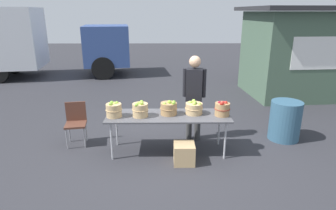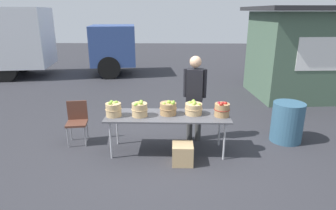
% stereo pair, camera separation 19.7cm
% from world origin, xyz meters
% --- Properties ---
extents(ground_plane, '(40.00, 40.00, 0.00)m').
position_xyz_m(ground_plane, '(0.00, 0.00, 0.00)').
color(ground_plane, '#2D2D33').
extents(market_table, '(2.30, 0.76, 0.75)m').
position_xyz_m(market_table, '(0.00, 0.00, 0.71)').
color(market_table, '#4C4C51').
rests_on(market_table, ground).
extents(apple_basket_green_0, '(0.30, 0.30, 0.29)m').
position_xyz_m(apple_basket_green_0, '(-1.00, -0.07, 0.88)').
color(apple_basket_green_0, tan).
rests_on(apple_basket_green_0, market_table).
extents(apple_basket_green_1, '(0.30, 0.30, 0.30)m').
position_xyz_m(apple_basket_green_1, '(-0.51, -0.06, 0.88)').
color(apple_basket_green_1, tan).
rests_on(apple_basket_green_1, market_table).
extents(apple_basket_green_2, '(0.32, 0.32, 0.28)m').
position_xyz_m(apple_basket_green_2, '(0.01, 0.04, 0.87)').
color(apple_basket_green_2, '#A87F51').
rests_on(apple_basket_green_2, market_table).
extents(apple_basket_green_3, '(0.34, 0.34, 0.26)m').
position_xyz_m(apple_basket_green_3, '(0.49, 0.07, 0.86)').
color(apple_basket_green_3, tan).
rests_on(apple_basket_green_3, market_table).
extents(apple_basket_red_0, '(0.29, 0.29, 0.30)m').
position_xyz_m(apple_basket_red_0, '(1.00, -0.03, 0.88)').
color(apple_basket_red_0, '#A87F51').
rests_on(apple_basket_red_0, market_table).
extents(vendor_adult, '(0.46, 0.28, 1.77)m').
position_xyz_m(vendor_adult, '(0.53, 0.57, 1.04)').
color(vendor_adult, '#3F3F3F').
rests_on(vendor_adult, ground).
extents(box_truck, '(7.93, 3.27, 2.75)m').
position_xyz_m(box_truck, '(-6.05, 6.71, 1.49)').
color(box_truck, silver).
rests_on(box_truck, ground).
extents(food_kiosk, '(3.72, 3.17, 2.74)m').
position_xyz_m(food_kiosk, '(4.20, 4.05, 1.38)').
color(food_kiosk, '#47604C').
rests_on(food_kiosk, ground).
extents(folding_chair, '(0.46, 0.46, 0.86)m').
position_xyz_m(folding_chair, '(-1.86, 0.39, 0.51)').
color(folding_chair, brown).
rests_on(folding_chair, ground).
extents(trash_barrel, '(0.63, 0.63, 0.83)m').
position_xyz_m(trash_barrel, '(2.46, 0.55, 0.42)').
color(trash_barrel, '#335972').
rests_on(trash_barrel, ground).
extents(produce_crate, '(0.37, 0.37, 0.37)m').
position_xyz_m(produce_crate, '(0.28, -0.45, 0.18)').
color(produce_crate, tan).
rests_on(produce_crate, ground).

